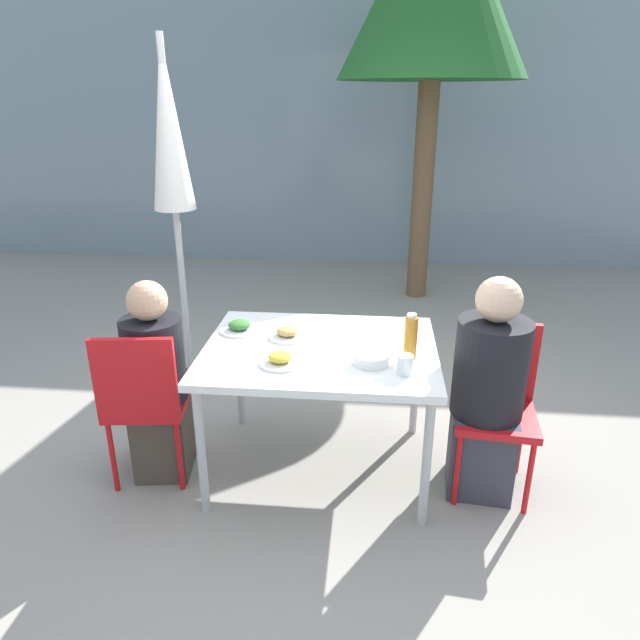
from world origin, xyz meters
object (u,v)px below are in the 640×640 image
(person_left, at_px, (157,386))
(salad_bowl, at_px, (371,358))
(chair_left, at_px, (144,395))
(closed_umbrella, at_px, (171,155))
(bottle, at_px, (411,337))
(person_right, at_px, (487,396))
(drinking_cup, at_px, (405,365))
(chair_right, at_px, (495,395))

(person_left, bearing_deg, salad_bowl, -10.34)
(chair_left, bearing_deg, person_left, 58.03)
(closed_umbrella, bearing_deg, bottle, -33.39)
(chair_left, distance_m, person_right, 1.73)
(closed_umbrella, relative_size, bottle, 9.89)
(bottle, distance_m, drinking_cup, 0.19)
(chair_right, distance_m, bottle, 0.57)
(chair_right, relative_size, person_right, 0.75)
(salad_bowl, bearing_deg, drinking_cup, -30.32)
(person_left, height_order, chair_right, person_left)
(person_left, xyz_separation_m, bottle, (1.29, 0.03, 0.32))
(person_left, xyz_separation_m, salad_bowl, (1.11, -0.06, 0.24))
(bottle, bearing_deg, closed_umbrella, 146.61)
(chair_left, bearing_deg, bottle, -2.38)
(chair_left, bearing_deg, person_right, -3.67)
(drinking_cup, bearing_deg, closed_umbrella, 141.38)
(person_right, relative_size, salad_bowl, 6.61)
(person_left, distance_m, drinking_cup, 1.30)
(person_left, xyz_separation_m, person_right, (1.69, 0.02, 0.02))
(chair_left, relative_size, person_left, 0.80)
(chair_left, bearing_deg, closed_umbrella, 89.47)
(chair_right, xyz_separation_m, salad_bowl, (-0.64, -0.16, 0.25))
(bottle, relative_size, salad_bowl, 1.31)
(drinking_cup, xyz_separation_m, salad_bowl, (-0.16, 0.09, -0.02))
(chair_left, bearing_deg, chair_right, -1.40)
(person_right, bearing_deg, salad_bowl, 13.80)
(person_left, height_order, salad_bowl, person_left)
(chair_right, bearing_deg, closed_umbrella, -19.21)
(person_right, bearing_deg, chair_left, 9.33)
(chair_right, xyz_separation_m, person_right, (-0.06, -0.07, 0.03))
(chair_right, relative_size, drinking_cup, 9.30)
(person_right, xyz_separation_m, drinking_cup, (-0.43, -0.17, 0.24))
(closed_umbrella, bearing_deg, person_right, -27.58)
(closed_umbrella, height_order, bottle, closed_umbrella)
(chair_left, height_order, bottle, bottle)
(closed_umbrella, relative_size, drinking_cup, 24.26)
(chair_right, xyz_separation_m, bottle, (-0.45, -0.07, 0.33))
(chair_right, bearing_deg, salad_bowl, 19.54)
(person_left, bearing_deg, drinking_cup, -14.06)
(person_left, height_order, closed_umbrella, closed_umbrella)
(closed_umbrella, bearing_deg, person_left, -80.55)
(chair_left, height_order, salad_bowl, chair_left)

